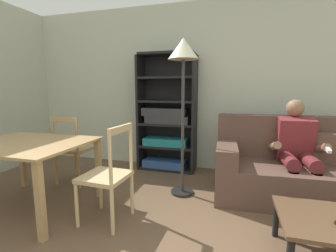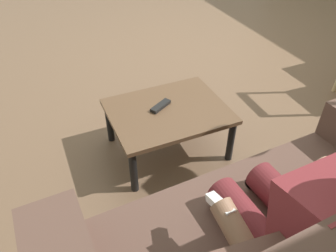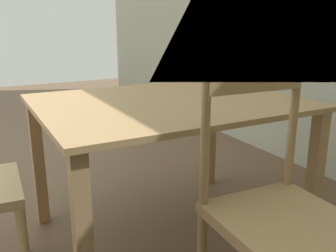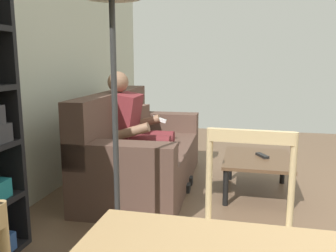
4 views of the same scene
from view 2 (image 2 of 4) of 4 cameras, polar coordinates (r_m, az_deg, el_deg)
ground_plane at (r=3.70m, az=7.87°, el=11.43°), size 8.51×8.51×0.00m
person_lounging at (r=1.40m, az=21.82°, el=-15.63°), size 0.60×0.86×1.17m
coffee_table at (r=2.27m, az=-0.00°, el=1.90°), size 0.79×0.63×0.36m
tv_remote at (r=2.26m, az=-1.29°, el=3.52°), size 0.17×0.13×0.02m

